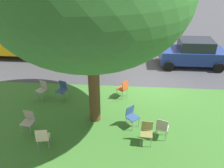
# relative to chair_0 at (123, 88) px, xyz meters

# --- Properties ---
(ground) EXTENTS (80.00, 80.00, 0.00)m
(ground) POSITION_rel_chair_0_xyz_m (-1.30, -1.22, -0.52)
(ground) COLOR #424247
(grass_verge) EXTENTS (48.00, 6.00, 0.01)m
(grass_verge) POSITION_rel_chair_0_xyz_m (-1.30, 1.98, -0.52)
(grass_verge) COLOR #3D752D
(grass_verge) RESTS_ON ground
(chair_0) EXTENTS (0.58, 0.58, 0.88)m
(chair_0) POSITION_rel_chair_0_xyz_m (0.00, 0.00, 0.00)
(chair_0) COLOR #C64C1E
(chair_0) RESTS_ON ground
(chair_1) EXTENTS (0.45, 0.46, 0.88)m
(chair_1) POSITION_rel_chair_0_xyz_m (-0.91, 2.95, 0.00)
(chair_1) COLOR olive
(chair_1) RESTS_ON ground
(chair_2) EXTENTS (0.53, 0.53, 0.88)m
(chair_2) POSITION_rel_chair_0_xyz_m (-1.48, 2.71, 0.00)
(chair_2) COLOR #ADA393
(chair_2) RESTS_ON ground
(chair_3) EXTENTS (0.59, 0.59, 0.88)m
(chair_3) POSITION_rel_chair_0_xyz_m (-0.38, 2.07, 0.00)
(chair_3) COLOR #335184
(chair_3) RESTS_ON ground
(chair_4) EXTENTS (0.48, 0.48, 0.88)m
(chair_4) POSITION_rel_chair_0_xyz_m (2.65, 3.52, 0.00)
(chair_4) COLOR beige
(chair_4) RESTS_ON ground
(chair_5) EXTENTS (0.54, 0.54, 0.88)m
(chair_5) POSITION_rel_chair_0_xyz_m (2.83, 0.30, 0.00)
(chair_5) COLOR #335184
(chair_5) RESTS_ON ground
(chair_6) EXTENTS (0.56, 0.57, 0.88)m
(chair_6) POSITION_rel_chair_0_xyz_m (3.76, 0.34, 0.00)
(chair_6) COLOR #ADA393
(chair_6) RESTS_ON ground
(chair_7) EXTENTS (0.48, 0.49, 0.88)m
(chair_7) POSITION_rel_chair_0_xyz_m (3.51, 2.66, 0.00)
(chair_7) COLOR #ADA393
(chair_7) RESTS_ON ground
(parked_car) EXTENTS (3.70, 1.92, 1.65)m
(parked_car) POSITION_rel_chair_0_xyz_m (-3.99, -3.85, 0.32)
(parked_car) COLOR navy
(parked_car) RESTS_ON ground
(school_bus) EXTENTS (10.40, 2.80, 2.88)m
(school_bus) POSITION_rel_chair_0_xyz_m (5.99, -4.80, 1.24)
(school_bus) COLOR yellow
(school_bus) RESTS_ON ground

